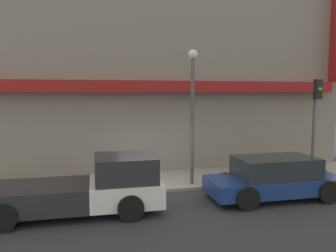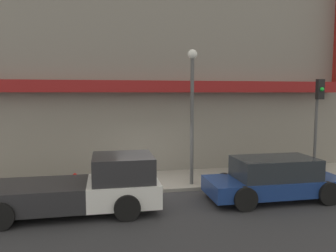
# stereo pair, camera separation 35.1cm
# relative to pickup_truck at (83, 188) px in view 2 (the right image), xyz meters

# --- Properties ---
(ground_plane) EXTENTS (80.00, 80.00, 0.00)m
(ground_plane) POSITION_rel_pickup_truck_xyz_m (2.38, 1.43, -0.76)
(ground_plane) COLOR #2D2D30
(sidewalk) EXTENTS (36.00, 2.89, 0.13)m
(sidewalk) POSITION_rel_pickup_truck_xyz_m (2.38, 2.88, -0.70)
(sidewalk) COLOR gray
(sidewalk) RESTS_ON ground
(building) EXTENTS (19.80, 3.80, 10.90)m
(building) POSITION_rel_pickup_truck_xyz_m (2.39, 5.81, 4.67)
(building) COLOR gray
(building) RESTS_ON ground
(pickup_truck) EXTENTS (5.39, 2.12, 1.71)m
(pickup_truck) POSITION_rel_pickup_truck_xyz_m (0.00, 0.00, 0.00)
(pickup_truck) COLOR white
(pickup_truck) RESTS_ON ground
(parked_car) EXTENTS (4.66, 1.97, 1.44)m
(parked_car) POSITION_rel_pickup_truck_xyz_m (6.34, -0.00, -0.05)
(parked_car) COLOR navy
(parked_car) RESTS_ON ground
(fire_hydrant) EXTENTS (0.16, 0.16, 0.60)m
(fire_hydrant) POSITION_rel_pickup_truck_xyz_m (-0.40, 2.06, -0.34)
(fire_hydrant) COLOR red
(fire_hydrant) RESTS_ON sidewalk
(street_lamp) EXTENTS (0.36, 0.36, 5.11)m
(street_lamp) POSITION_rel_pickup_truck_xyz_m (3.95, 1.94, 2.59)
(street_lamp) COLOR #4C4C4C
(street_lamp) RESTS_ON sidewalk
(traffic_light) EXTENTS (0.28, 0.42, 4.04)m
(traffic_light) POSITION_rel_pickup_truck_xyz_m (9.14, 1.75, 2.12)
(traffic_light) COLOR #4C4C4C
(traffic_light) RESTS_ON sidewalk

